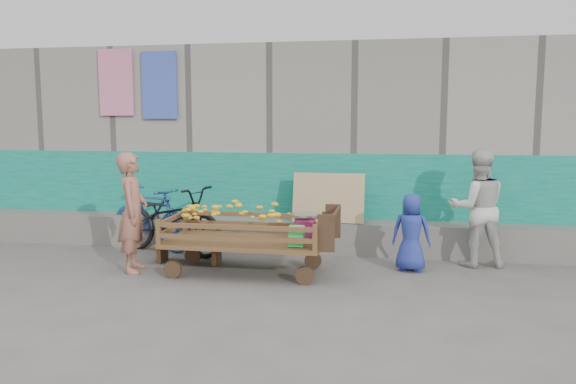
% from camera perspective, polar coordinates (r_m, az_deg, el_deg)
% --- Properties ---
extents(ground, '(80.00, 80.00, 0.00)m').
position_cam_1_polar(ground, '(5.94, -1.20, -11.09)').
color(ground, '#54514E').
rests_on(ground, ground).
extents(building_wall, '(12.00, 3.50, 3.00)m').
position_cam_1_polar(building_wall, '(9.65, 3.52, 4.83)').
color(building_wall, gray).
rests_on(building_wall, ground).
extents(banana_cart, '(2.10, 0.96, 0.89)m').
position_cam_1_polar(banana_cart, '(6.89, -4.72, -3.35)').
color(banana_cart, brown).
rests_on(banana_cart, ground).
extents(bench, '(0.94, 0.28, 0.24)m').
position_cam_1_polar(bench, '(7.57, -10.00, -5.82)').
color(bench, brown).
rests_on(bench, ground).
extents(vendor_man, '(0.48, 0.61, 1.49)m').
position_cam_1_polar(vendor_man, '(7.21, -15.50, -2.01)').
color(vendor_man, '#9F634F').
rests_on(vendor_man, ground).
extents(woman, '(0.81, 0.67, 1.52)m').
position_cam_1_polar(woman, '(7.61, 18.70, -1.54)').
color(woman, silver).
rests_on(woman, ground).
extents(child, '(0.51, 0.37, 0.98)m').
position_cam_1_polar(child, '(7.17, 12.40, -4.02)').
color(child, navy).
rests_on(child, ground).
extents(bicycle_dark, '(1.95, 1.20, 0.97)m').
position_cam_1_polar(bicycle_dark, '(8.09, -11.94, -2.77)').
color(bicycle_dark, black).
rests_on(bicycle_dark, ground).
extents(bicycle_blue, '(1.62, 1.01, 0.94)m').
position_cam_1_polar(bicycle_blue, '(8.42, -13.77, -2.53)').
color(bicycle_blue, navy).
rests_on(bicycle_blue, ground).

